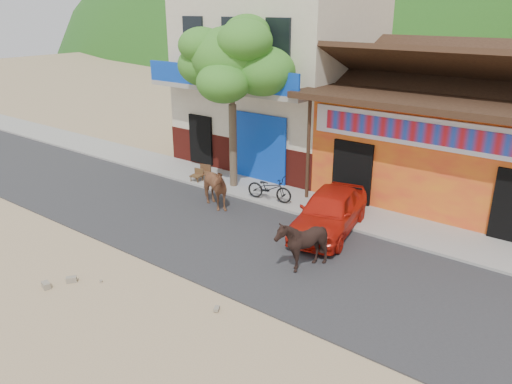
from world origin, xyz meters
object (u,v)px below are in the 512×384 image
(tree, at_px, (232,104))
(cafe_chair_right, at_px, (203,166))
(scooter, at_px, (270,188))
(red_car, at_px, (330,211))
(cow_dark, at_px, (302,244))
(cow_tan, at_px, (212,187))
(cafe_chair_left, at_px, (196,170))

(tree, xyz_separation_m, cafe_chair_right, (-1.40, -0.14, -2.51))
(scooter, bearing_deg, red_car, -114.59)
(tree, height_order, cafe_chair_right, tree)
(cow_dark, relative_size, cafe_chair_right, 1.44)
(cow_dark, height_order, scooter, cow_dark)
(cow_dark, xyz_separation_m, red_car, (-0.58, 2.43, -0.05))
(cow_dark, bearing_deg, cafe_chair_right, -144.73)
(red_car, xyz_separation_m, cafe_chair_right, (-6.13, 1.10, -0.08))
(cafe_chair_right, bearing_deg, cow_tan, -54.40)
(red_car, bearing_deg, tree, 153.76)
(tree, bearing_deg, cafe_chair_right, -174.13)
(scooter, bearing_deg, cafe_chair_left, 82.80)
(tree, distance_m, cafe_chair_right, 2.88)
(cow_tan, relative_size, cow_dark, 1.20)
(cow_tan, relative_size, red_car, 0.44)
(cow_dark, bearing_deg, tree, -151.65)
(scooter, bearing_deg, tree, 69.16)
(scooter, height_order, cafe_chair_left, scooter)
(tree, bearing_deg, red_car, -14.74)
(cafe_chair_left, bearing_deg, tree, 11.41)
(tree, height_order, cow_tan, tree)
(scooter, xyz_separation_m, cafe_chair_left, (-3.37, -0.07, -0.01))
(scooter, xyz_separation_m, cafe_chair_right, (-3.36, 0.29, 0.05))
(tree, height_order, scooter, tree)
(cafe_chair_left, bearing_deg, cafe_chair_right, 80.45)
(cow_tan, bearing_deg, cafe_chair_left, 75.17)
(cow_dark, distance_m, cafe_chair_left, 7.44)
(tree, height_order, red_car, tree)
(red_car, distance_m, scooter, 2.90)
(tree, relative_size, red_car, 1.57)
(red_car, relative_size, cafe_chair_right, 3.91)
(cow_tan, bearing_deg, cow_dark, -91.07)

